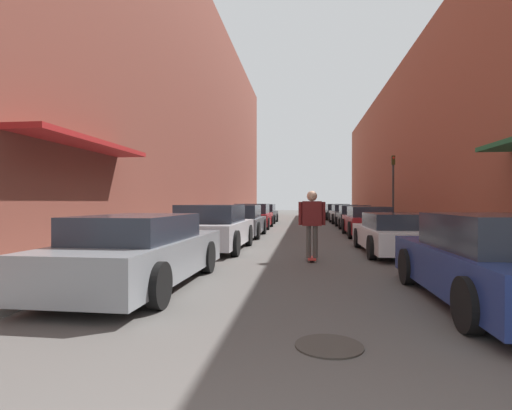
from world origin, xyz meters
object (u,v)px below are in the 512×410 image
Objects in this scene: parked_car_right_4 at (344,214)px; skateboarder at (312,218)px; parked_car_left_0 at (141,251)px; parked_car_left_2 at (239,221)px; parked_car_left_3 at (253,216)px; manhole_cover at (329,346)px; parked_car_left_4 at (263,214)px; parked_car_left_1 at (213,228)px; traffic_light at (393,184)px; parked_car_right_5 at (337,212)px; parked_car_right_2 at (368,222)px; parked_car_right_1 at (398,234)px; parked_car_right_3 at (354,217)px; parked_car_right_0 at (495,262)px.

parked_car_right_4 is 18.07m from skateboarder.
parked_car_left_2 is at bearing 89.66° from parked_car_left_0.
parked_car_left_3 is 5.87× the size of manhole_cover.
parked_car_left_4 is 6.44× the size of manhole_cover.
traffic_light reaches higher than parked_car_left_1.
parked_car_right_5 is 13.64m from traffic_light.
parked_car_left_0 is at bearing -116.99° from parked_car_right_2.
parked_car_right_1 is 2.52× the size of skateboarder.
traffic_light is at bearing 25.12° from parked_car_left_2.
parked_car_right_1 is at bearing -1.74° from parked_car_left_1.
parked_car_right_3 is at bearing -89.40° from parked_car_right_4.
parked_car_left_2 is 2.38× the size of skateboarder.
skateboarder reaches higher than parked_car_right_3.
parked_car_right_4 reaches higher than parked_car_right_1.
parked_car_right_0 is 4.83m from skateboarder.
parked_car_left_3 is (-0.08, 10.30, -0.02)m from parked_car_left_1.
parked_car_right_2 is at bearing -121.68° from traffic_light.
parked_car_right_3 is 19.15m from manhole_cover.
parked_car_right_0 is 5.77m from parked_car_right_1.
skateboarder is (3.03, 3.46, 0.47)m from parked_car_left_0.
parked_car_left_1 is 3.52m from skateboarder.
parked_car_left_1 is (0.05, 5.28, 0.06)m from parked_car_left_0.
parked_car_right_1 is 1.05× the size of parked_car_right_2.
parked_car_left_1 is at bearing -130.80° from traffic_light.
parked_car_left_3 reaches higher than parked_car_left_4.
parked_car_right_2 reaches higher than parked_car_right_1.
parked_car_right_5 is (0.03, 27.61, -0.00)m from parked_car_right_0.
parked_car_right_0 is 17.08m from parked_car_right_3.
traffic_light reaches higher than parked_car_left_0.
parked_car_left_0 is at bearing -108.92° from parked_car_right_3.
parked_car_right_5 is at bearing 90.37° from parked_car_right_3.
parked_car_right_5 is 6.06× the size of manhole_cover.
parked_car_left_4 is at bearing 179.23° from parked_car_right_4.
parked_car_right_1 is at bearing 90.32° from parked_car_right_0.
parked_car_right_2 is 16.02m from parked_car_right_5.
parked_car_right_3 is 10.53m from parked_car_right_5.
parked_car_right_0 is at bearing -90.12° from parked_car_right_4.
parked_car_left_4 reaches higher than parked_car_right_3.
parked_car_left_0 is 1.03× the size of parked_car_left_4.
parked_car_left_1 is 1.02× the size of parked_car_right_5.
parked_car_right_4 is at bearing 45.74° from parked_car_left_3.
manhole_cover is at bearing -104.26° from traffic_light.
parked_car_right_0 is (5.48, -5.93, -0.04)m from parked_car_left_1.
parked_car_left_0 is 27.53m from parked_car_right_5.
parked_car_right_0 reaches higher than parked_car_right_5.
parked_car_right_2 is at bearing -61.72° from parked_car_left_4.
parked_car_right_3 is (0.13, 11.31, 0.05)m from parked_car_right_1.
parked_car_left_3 is (-0.03, 15.58, 0.04)m from parked_car_left_0.
manhole_cover is (3.02, -12.74, -0.64)m from parked_car_left_2.
parked_car_left_3 is at bearing 140.35° from parked_car_right_2.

